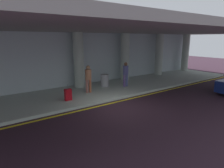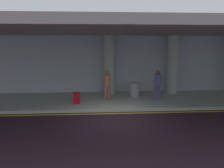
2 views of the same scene
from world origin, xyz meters
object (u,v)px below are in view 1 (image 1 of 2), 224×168
traveler_with_luggage (126,73)px  trash_bin_steel (105,80)px  support_column_right_mid (185,53)px  support_column_far_left (79,60)px  support_column_left_mid (125,57)px  suitcase_upright_primary (68,95)px  person_waiting_for_ride (88,77)px  support_column_center (159,55)px

traveler_with_luggage → trash_bin_steel: 1.55m
support_column_right_mid → traveler_with_luggage: 9.57m
traveler_with_luggage → trash_bin_steel: size_ratio=1.98×
trash_bin_steel → support_column_far_left: bearing=149.1°
support_column_far_left → trash_bin_steel: size_ratio=4.29×
support_column_left_mid → suitcase_upright_primary: size_ratio=4.06×
support_column_far_left → traveler_with_luggage: (2.63, -1.76, -0.86)m
support_column_right_mid → support_column_left_mid: bearing=180.0°
support_column_left_mid → suitcase_upright_primary: 6.49m
support_column_right_mid → person_waiting_for_ride: bearing=-172.3°
support_column_center → traveler_with_luggage: (-5.37, -1.76, -0.86)m
traveler_with_luggage → suitcase_upright_primary: (-4.49, -0.59, -0.65)m
support_column_left_mid → traveler_with_luggage: support_column_left_mid is taller
support_column_far_left → person_waiting_for_ride: support_column_far_left is taller
support_column_far_left → suitcase_upright_primary: support_column_far_left is taller
support_column_center → person_waiting_for_ride: size_ratio=2.17×
person_waiting_for_ride → traveler_with_luggage: bearing=136.5°
support_column_center → support_column_left_mid: bearing=180.0°
support_column_left_mid → support_column_right_mid: bearing=0.0°
support_column_right_mid → traveler_with_luggage: support_column_right_mid is taller
support_column_right_mid → traveler_with_luggage: (-9.37, -1.76, -0.86)m
support_column_center → person_waiting_for_ride: bearing=-168.6°
support_column_center → traveler_with_luggage: size_ratio=2.17×
support_column_center → traveler_with_luggage: support_column_center is taller
support_column_far_left → person_waiting_for_ride: size_ratio=2.17×
traveler_with_luggage → trash_bin_steel: traveler_with_luggage is taller
support_column_far_left → suitcase_upright_primary: size_ratio=4.06×
support_column_left_mid → support_column_right_mid: (8.00, 0.00, 0.00)m
traveler_with_luggage → person_waiting_for_ride: (-2.85, 0.10, 0.00)m
person_waiting_for_ride → trash_bin_steel: 1.94m
support_column_left_mid → trash_bin_steel: bearing=-160.7°
support_column_left_mid → support_column_far_left: bearing=180.0°
support_column_right_mid → suitcase_upright_primary: 14.14m
person_waiting_for_ride → suitcase_upright_primary: (-1.64, -0.69, -0.65)m
support_column_right_mid → person_waiting_for_ride: 12.36m
traveler_with_luggage → person_waiting_for_ride: same height
support_column_far_left → person_waiting_for_ride: 1.88m
traveler_with_luggage → support_column_right_mid: bearing=120.0°
support_column_far_left → traveler_with_luggage: 3.28m
support_column_left_mid → person_waiting_for_ride: bearing=-158.6°
support_column_center → traveler_with_luggage: bearing=-161.9°
support_column_center → person_waiting_for_ride: support_column_center is taller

